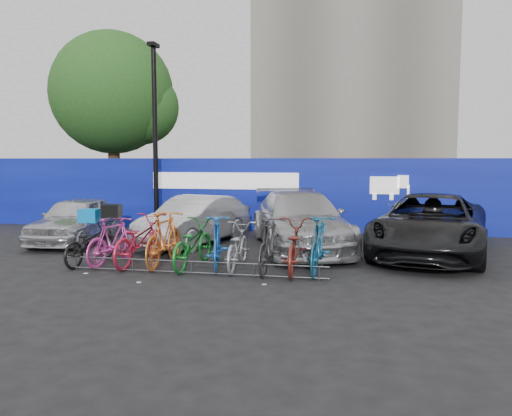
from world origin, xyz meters
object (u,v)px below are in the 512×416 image
(bike_3, at_px, (164,239))
(bike_4, at_px, (192,244))
(car_3, at_px, (431,225))
(bike_1, at_px, (113,241))
(bike_2, at_px, (140,240))
(bike_7, at_px, (270,245))
(bike_5, at_px, (217,242))
(bike_rack, at_px, (192,267))
(tree, at_px, (118,96))
(car_0, at_px, (76,220))
(car_1, at_px, (195,220))
(bike_0, at_px, (90,243))
(bike_6, at_px, (237,246))
(bike_9, at_px, (319,245))
(bike_8, at_px, (294,246))
(car_2, at_px, (300,220))
(lamppost, at_px, (155,132))

(bike_3, distance_m, bike_4, 0.68)
(car_3, bearing_deg, bike_1, -147.69)
(bike_2, height_order, bike_7, bike_7)
(bike_5, bearing_deg, bike_rack, 52.50)
(tree, relative_size, car_3, 1.44)
(bike_5, bearing_deg, bike_4, -6.87)
(bike_5, bearing_deg, car_0, -40.29)
(tree, bearing_deg, bike_rack, -57.55)
(bike_4, bearing_deg, bike_5, -169.04)
(bike_1, bearing_deg, bike_2, -162.39)
(car_1, height_order, bike_0, car_1)
(bike_4, distance_m, bike_6, 0.99)
(bike_6, xyz_separation_m, bike_9, (1.77, -0.08, 0.11))
(bike_6, height_order, bike_7, bike_7)
(bike_1, height_order, bike_9, bike_9)
(bike_3, xyz_separation_m, bike_7, (2.40, -0.15, -0.03))
(bike_1, height_order, bike_6, bike_1)
(bike_0, height_order, bike_9, bike_9)
(bike_rack, relative_size, bike_9, 2.82)
(bike_7, distance_m, bike_8, 0.50)
(bike_0, height_order, bike_5, bike_5)
(car_0, height_order, bike_4, car_0)
(car_1, distance_m, bike_5, 3.18)
(bike_2, xyz_separation_m, bike_4, (1.26, -0.07, -0.02))
(bike_rack, bearing_deg, bike_0, 167.07)
(bike_2, relative_size, bike_5, 1.11)
(bike_0, xyz_separation_m, bike_6, (3.37, 0.18, 0.01))
(bike_2, bearing_deg, bike_6, -172.71)
(car_2, distance_m, bike_5, 3.13)
(tree, height_order, bike_4, tree)
(lamppost, relative_size, bike_7, 3.17)
(bike_6, relative_size, bike_8, 0.89)
(car_2, relative_size, bike_3, 2.57)
(car_3, xyz_separation_m, bike_7, (-3.59, -2.61, -0.18))
(bike_1, xyz_separation_m, bike_7, (3.60, -0.11, 0.04))
(lamppost, distance_m, car_0, 4.01)
(bike_rack, height_order, bike_1, bike_1)
(bike_0, height_order, bike_3, bike_3)
(bike_4, bearing_deg, bike_3, 1.90)
(tree, bearing_deg, bike_2, -61.81)
(car_1, height_order, car_3, car_3)
(bike_0, bearing_deg, bike_7, -174.03)
(bike_1, relative_size, bike_6, 0.97)
(bike_0, xyz_separation_m, bike_2, (1.13, 0.15, 0.08))
(bike_1, bearing_deg, bike_8, -169.44)
(car_2, bearing_deg, bike_4, -142.95)
(car_0, height_order, bike_3, car_0)
(car_1, relative_size, bike_2, 1.93)
(car_0, xyz_separation_m, bike_7, (6.04, -2.71, -0.07))
(bike_0, bearing_deg, car_3, -155.09)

